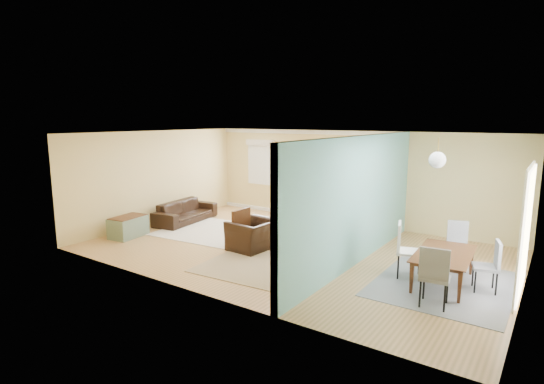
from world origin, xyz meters
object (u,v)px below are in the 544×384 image
object	(u,v)px
eames_chair	(254,235)
dining_table	(445,269)
credenza	(361,228)
sofa	(186,211)
green_chair	(346,221)

from	to	relation	value
eames_chair	dining_table	size ratio (longest dim) A/B	0.63
credenza	eames_chair	bearing A→B (deg)	-137.16
eames_chair	credenza	xyz separation A→B (m)	(1.86, 1.73, 0.06)
sofa	eames_chair	xyz separation A→B (m)	(3.17, -0.97, 0.04)
eames_chair	dining_table	xyz separation A→B (m)	(4.06, 0.29, -0.05)
sofa	dining_table	distance (m)	7.26
eames_chair	credenza	size ratio (longest dim) A/B	0.63
sofa	credenza	world-z (taller)	credenza
sofa	green_chair	size ratio (longest dim) A/B	3.03
green_chair	dining_table	distance (m)	3.64
eames_chair	sofa	bearing A→B (deg)	-103.26
dining_table	sofa	bearing A→B (deg)	81.52
eames_chair	credenza	world-z (taller)	credenza
sofa	dining_table	size ratio (longest dim) A/B	1.25
green_chair	dining_table	size ratio (longest dim) A/B	0.41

